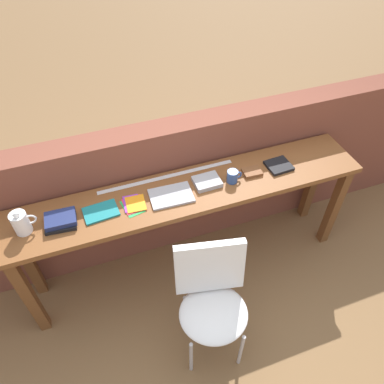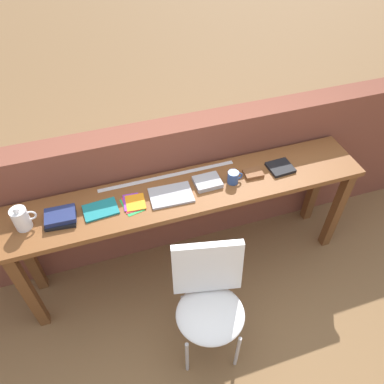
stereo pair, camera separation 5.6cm
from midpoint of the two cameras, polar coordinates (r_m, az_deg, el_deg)
ground_plane at (r=3.08m, az=2.02°, el=-15.09°), size 40.00×40.00×0.00m
brick_wall_back at (r=2.98m, az=-1.78°, el=0.94°), size 6.00×0.20×1.18m
sideboard at (r=2.64m, az=0.27°, el=-1.70°), size 2.50×0.44×0.88m
chair_white_moulded at (r=2.45m, az=3.31°, el=-15.88°), size 0.52×0.53×0.89m
pitcher_white at (r=2.47m, az=-23.99°, el=-3.72°), size 0.14×0.10×0.18m
book_stack_leftmost at (r=2.46m, az=-18.81°, el=-3.70°), size 0.20×0.17×0.06m
magazine_cycling at (r=2.47m, az=-13.13°, el=-2.63°), size 0.23×0.17×0.01m
pamphlet_pile_colourful at (r=2.47m, az=-8.32°, el=-1.70°), size 0.16×0.20×0.01m
book_open_centre at (r=2.49m, az=-2.57°, el=-0.49°), size 0.29×0.21×0.02m
book_grey_hardcover at (r=2.57m, az=2.99°, el=1.53°), size 0.18×0.15×0.03m
mug at (r=2.58m, az=6.94°, el=2.24°), size 0.11×0.08×0.09m
leather_journal_brown at (r=2.68m, az=9.89°, el=2.83°), size 0.13×0.11×0.02m
book_repair_rightmost at (r=2.76m, az=13.87°, el=3.65°), size 0.18×0.17×0.02m
ruler_metal_back_edge at (r=2.64m, az=-3.13°, el=2.44°), size 0.98×0.03×0.00m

